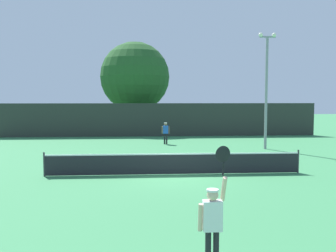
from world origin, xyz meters
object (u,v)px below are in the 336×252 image
at_px(large_tree, 135,77).
at_px(tennis_ball, 196,163).
at_px(parked_car_far, 253,123).
at_px(parked_car_mid, 223,123).
at_px(player_serving, 213,217).
at_px(light_pole, 266,83).
at_px(parked_car_near, 83,123).
at_px(player_receiving, 166,131).

bearing_deg(large_tree, tennis_ball, -79.43).
bearing_deg(parked_car_far, tennis_ball, -116.20).
bearing_deg(parked_car_far, parked_car_mid, 174.45).
xyz_separation_m(player_serving, large_tree, (-2.19, 31.19, 4.53)).
relative_size(light_pole, large_tree, 0.84).
relative_size(tennis_ball, large_tree, 0.01).
bearing_deg(parked_car_far, player_serving, -109.53).
height_order(player_serving, parked_car_far, player_serving).
bearing_deg(parked_car_near, large_tree, -12.35).
distance_m(large_tree, parked_car_far, 13.30).
xyz_separation_m(parked_car_near, parked_car_far, (17.91, -1.62, 0.00)).
xyz_separation_m(player_receiving, parked_car_far, (9.89, 10.68, -0.21)).
relative_size(player_receiving, parked_car_mid, 0.37).
bearing_deg(light_pole, large_tree, 122.96).
bearing_deg(parked_car_mid, parked_car_near, 178.75).
bearing_deg(tennis_ball, light_pole, 43.55).
bearing_deg(large_tree, player_receiving, -77.21).
distance_m(tennis_ball, parked_car_far, 20.88).
bearing_deg(large_tree, light_pole, -57.04).
bearing_deg(large_tree, player_serving, -85.98).
bearing_deg(large_tree, parked_car_far, -1.37).
xyz_separation_m(tennis_ball, parked_car_far, (8.80, 18.92, 0.74)).
relative_size(player_serving, player_receiving, 1.55).
bearing_deg(light_pole, tennis_ball, -136.45).
relative_size(player_serving, light_pole, 0.32).
distance_m(player_serving, tennis_ball, 12.10).
bearing_deg(player_serving, large_tree, 94.02).
bearing_deg(tennis_ball, parked_car_far, 65.06).
bearing_deg(large_tree, parked_car_mid, -0.38).
relative_size(player_serving, tennis_ball, 36.70).
bearing_deg(parked_car_far, large_tree, 177.36).
xyz_separation_m(light_pole, parked_car_near, (-14.60, 15.32, -3.66)).
xyz_separation_m(player_serving, light_pole, (6.89, 17.19, 3.35)).
height_order(player_receiving, large_tree, large_tree).
bearing_deg(light_pole, player_serving, -111.84).
distance_m(player_serving, parked_car_mid, 31.92).
distance_m(tennis_ball, light_pole, 8.76).
height_order(player_receiving, tennis_ball, player_receiving).
relative_size(tennis_ball, parked_car_mid, 0.02).
bearing_deg(player_serving, tennis_ball, 83.34).
relative_size(light_pole, parked_car_far, 1.83).
relative_size(player_receiving, parked_car_far, 0.38).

